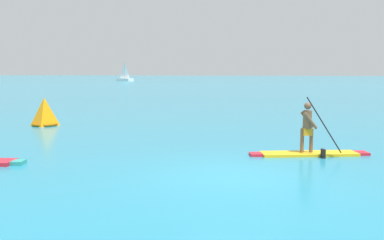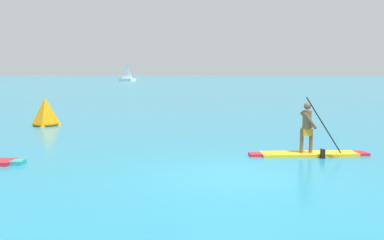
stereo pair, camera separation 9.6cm
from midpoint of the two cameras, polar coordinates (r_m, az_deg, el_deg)
The scene contains 4 objects.
ground at distance 9.86m, azimuth 6.22°, elevation -7.89°, with size 440.00×440.00×0.00m, color teal.
paddleboarder_mid_center at distance 12.69m, azimuth 16.18°, elevation -3.27°, with size 3.58×1.26×1.84m.
race_marker_buoy at distance 20.07m, azimuth -19.58°, elevation 0.93°, with size 1.18×1.18×1.29m.
sailboat_left_horizon at distance 106.70m, azimuth -8.98°, elevation 5.75°, with size 5.48×4.97×5.38m.
Camera 2 is at (0.55, -9.52, 2.50)m, focal length 38.27 mm.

